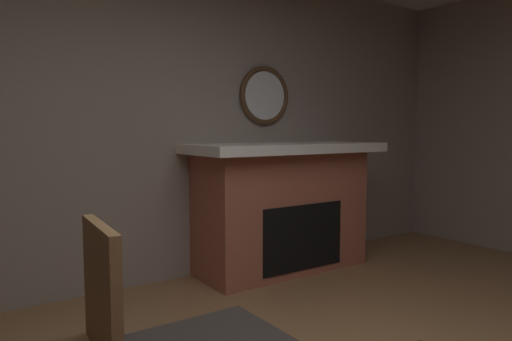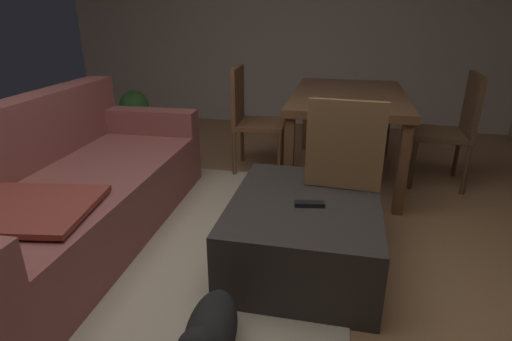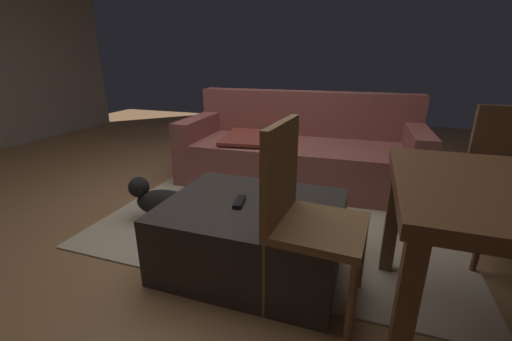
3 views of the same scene
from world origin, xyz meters
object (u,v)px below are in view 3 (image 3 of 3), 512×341
(tv_remote, at_px, (239,202))
(ottoman_coffee_table, at_px, (253,234))
(couch, at_px, (299,152))
(dining_chair_west, at_px, (301,207))
(small_dog, at_px, (162,201))
(dining_chair_north, at_px, (511,176))

(tv_remote, bearing_deg, ottoman_coffee_table, 11.30)
(couch, bearing_deg, ottoman_coffee_table, -88.24)
(couch, relative_size, dining_chair_west, 2.48)
(couch, bearing_deg, tv_remote, -90.97)
(couch, relative_size, tv_remote, 14.40)
(couch, height_order, dining_chair_west, dining_chair_west)
(dining_chair_west, xyz_separation_m, small_dog, (-1.16, 0.49, -0.35))
(small_dog, bearing_deg, tv_remote, -22.65)
(couch, distance_m, ottoman_coffee_table, 1.52)
(ottoman_coffee_table, distance_m, small_dog, 0.89)
(ottoman_coffee_table, xyz_separation_m, dining_chair_west, (0.32, -0.20, 0.32))
(tv_remote, xyz_separation_m, dining_chair_north, (1.51, 0.68, 0.11))
(couch, xyz_separation_m, ottoman_coffee_table, (0.05, -1.52, -0.10))
(tv_remote, bearing_deg, dining_chair_north, 14.26)
(ottoman_coffee_table, xyz_separation_m, small_dog, (-0.84, 0.29, -0.03))
(couch, height_order, ottoman_coffee_table, couch)
(ottoman_coffee_table, relative_size, tv_remote, 6.35)
(dining_chair_west, bearing_deg, dining_chair_north, 37.05)
(ottoman_coffee_table, xyz_separation_m, tv_remote, (-0.07, -0.03, 0.21))
(dining_chair_north, distance_m, dining_chair_west, 1.41)
(couch, xyz_separation_m, dining_chair_west, (0.36, -1.72, 0.22))
(tv_remote, bearing_deg, dining_chair_west, -33.51)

